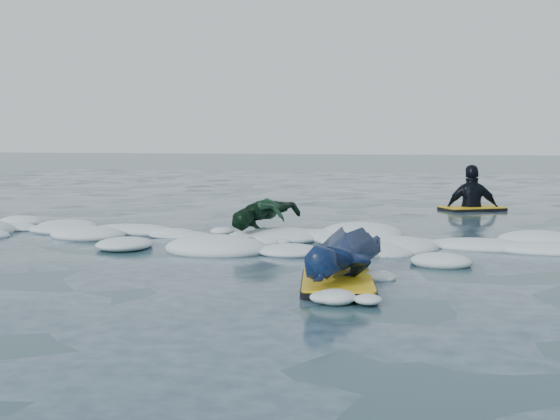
# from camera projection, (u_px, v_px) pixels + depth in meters

# --- Properties ---
(ground) EXTENTS (120.00, 120.00, 0.00)m
(ground) POSITION_uv_depth(u_px,v_px,m) (178.00, 256.00, 7.96)
(ground) COLOR #183039
(ground) RESTS_ON ground
(foam_band) EXTENTS (12.00, 3.10, 0.30)m
(foam_band) POSITION_uv_depth(u_px,v_px,m) (212.00, 243.00, 8.95)
(foam_band) COLOR silver
(foam_band) RESTS_ON ground
(prone_woman_unit) EXTENTS (0.89, 1.77, 0.46)m
(prone_woman_unit) POSITION_uv_depth(u_px,v_px,m) (342.00, 257.00, 6.44)
(prone_woman_unit) COLOR black
(prone_woman_unit) RESTS_ON ground
(prone_child_unit) EXTENTS (0.93, 1.44, 0.52)m
(prone_child_unit) POSITION_uv_depth(u_px,v_px,m) (266.00, 218.00, 9.47)
(prone_child_unit) COLOR black
(prone_child_unit) RESTS_ON ground
(waiting_rider_unit) EXTENTS (1.30, 1.14, 1.71)m
(waiting_rider_unit) POSITION_uv_depth(u_px,v_px,m) (472.00, 211.00, 13.02)
(waiting_rider_unit) COLOR black
(waiting_rider_unit) RESTS_ON ground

